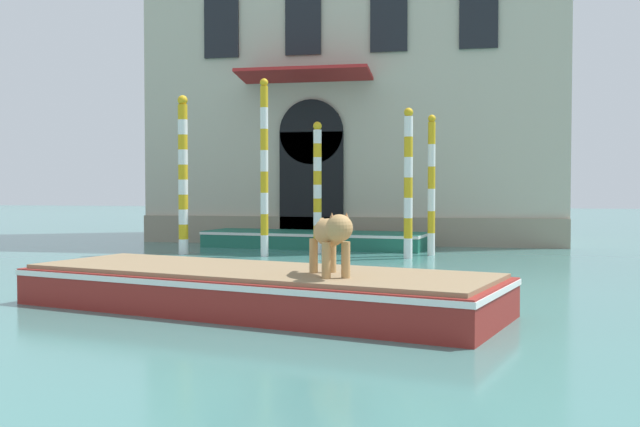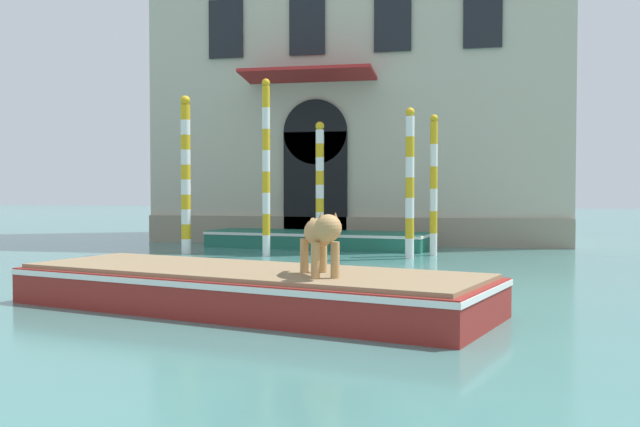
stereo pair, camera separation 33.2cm
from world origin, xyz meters
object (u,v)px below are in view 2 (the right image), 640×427
at_px(mooring_pole_0, 320,187).
at_px(dog_on_deck, 321,234).
at_px(mooring_pole_2, 186,174).
at_px(mooring_pole_4, 434,185).
at_px(mooring_pole_1, 266,167).
at_px(boat_foreground, 248,288).
at_px(boat_moored_near_palazzo, 317,239).
at_px(mooring_pole_3, 410,183).

bearing_deg(mooring_pole_0, dog_on_deck, -77.04).
relative_size(mooring_pole_2, mooring_pole_4, 1.15).
distance_m(dog_on_deck, mooring_pole_1, 9.59).
height_order(boat_foreground, mooring_pole_1, mooring_pole_1).
bearing_deg(mooring_pole_4, mooring_pole_0, 179.84).
bearing_deg(boat_moored_near_palazzo, mooring_pole_1, -97.02).
xyz_separation_m(boat_foreground, mooring_pole_1, (-2.21, 8.19, 2.00)).
xyz_separation_m(boat_moored_near_palazzo, mooring_pole_4, (3.54, -1.70, 1.61)).
relative_size(mooring_pole_0, mooring_pole_4, 0.97).
height_order(boat_foreground, boat_moored_near_palazzo, boat_foreground).
xyz_separation_m(dog_on_deck, mooring_pole_3, (0.24, 9.02, 0.73)).
bearing_deg(mooring_pole_3, mooring_pole_2, 179.83).
height_order(dog_on_deck, mooring_pole_2, mooring_pole_2).
bearing_deg(mooring_pole_3, mooring_pole_4, 62.60).
relative_size(mooring_pole_2, mooring_pole_3, 1.12).
distance_m(mooring_pole_1, mooring_pole_2, 2.32).
distance_m(mooring_pole_0, mooring_pole_2, 3.63).
bearing_deg(dog_on_deck, mooring_pole_2, -173.67).
bearing_deg(mooring_pole_0, boat_moored_near_palazzo, 105.35).
height_order(boat_moored_near_palazzo, mooring_pole_3, mooring_pole_3).
relative_size(mooring_pole_3, mooring_pole_4, 1.02).
bearing_deg(mooring_pole_3, mooring_pole_0, 158.32).
xyz_separation_m(dog_on_deck, mooring_pole_2, (-5.78, 9.04, 0.97)).
xyz_separation_m(mooring_pole_0, mooring_pole_3, (2.55, -1.01, 0.11)).
height_order(boat_moored_near_palazzo, mooring_pole_4, mooring_pole_4).
bearing_deg(mooring_pole_2, mooring_pole_1, -4.35).
xyz_separation_m(mooring_pole_3, mooring_pole_4, (0.52, 1.01, -0.05)).
distance_m(boat_foreground, boat_moored_near_palazzo, 11.15).
xyz_separation_m(mooring_pole_1, mooring_pole_4, (4.23, 1.16, -0.45)).
xyz_separation_m(mooring_pole_2, mooring_pole_4, (6.54, 0.99, -0.28)).
relative_size(boat_foreground, dog_on_deck, 6.22).
height_order(dog_on_deck, mooring_pole_1, mooring_pole_1).
distance_m(boat_foreground, mooring_pole_2, 9.68).
distance_m(mooring_pole_1, mooring_pole_4, 4.41).
bearing_deg(boat_foreground, mooring_pole_0, 111.47).
bearing_deg(mooring_pole_4, mooring_pole_2, -171.42).
relative_size(dog_on_deck, mooring_pole_3, 0.32).
xyz_separation_m(boat_moored_near_palazzo, mooring_pole_1, (-0.70, -2.86, 2.06)).
height_order(mooring_pole_2, mooring_pole_3, mooring_pole_2).
bearing_deg(mooring_pole_4, mooring_pole_1, -164.64).
height_order(mooring_pole_3, mooring_pole_4, mooring_pole_3).
xyz_separation_m(dog_on_deck, boat_moored_near_palazzo, (-2.77, 11.73, -0.92)).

